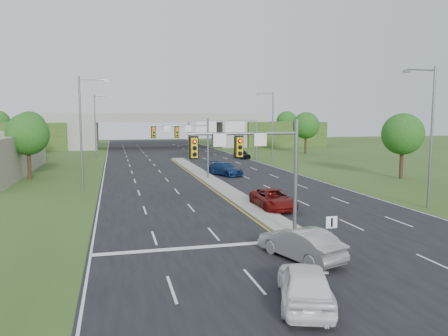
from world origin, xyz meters
TOP-DOWN VIEW (x-y plane):
  - ground at (0.00, 0.00)m, footprint 240.00×240.00m
  - road at (0.00, 35.00)m, footprint 24.00×160.00m
  - median at (0.00, 23.00)m, footprint 2.00×54.00m
  - median_nose at (0.00, -4.00)m, footprint 2.00×2.00m
  - lane_markings at (-0.60, 28.91)m, footprint 23.72×160.00m
  - signal_mast_near at (-2.26, -0.07)m, footprint 6.62×0.60m
  - signal_mast_far at (-2.26, 24.93)m, footprint 6.62×0.60m
  - keep_right_sign at (0.00, -4.53)m, footprint 0.60×0.13m
  - sign_gantry at (6.68, 44.92)m, footprint 11.58×0.44m
  - overpass at (0.00, 80.00)m, footprint 80.00×14.00m
  - lightpole_l_mid at (-13.30, 20.00)m, footprint 2.85×0.25m
  - lightpole_l_far at (-13.30, 55.00)m, footprint 2.85×0.25m
  - lightpole_r_near at (13.30, 5.00)m, footprint 2.85×0.25m
  - lightpole_r_far at (13.30, 40.00)m, footprint 2.85×0.25m
  - tree_l_near at (-20.00, 30.00)m, footprint 4.80×4.80m
  - tree_l_mid at (-24.00, 55.00)m, footprint 5.20×5.20m
  - tree_r_near at (22.00, 20.00)m, footprint 4.80×4.80m
  - tree_r_mid at (26.00, 55.00)m, footprint 5.20×5.20m
  - tree_back_b at (-24.00, 94.00)m, footprint 5.60×5.60m
  - tree_back_c at (24.00, 94.00)m, footprint 5.60×5.60m
  - tree_back_d at (38.00, 94.00)m, footprint 6.00×6.00m
  - car_white at (-3.56, -9.21)m, footprint 3.38×5.17m
  - car_silver at (-1.50, -4.21)m, footprint 3.21×5.17m
  - car_far_a at (1.50, 7.65)m, footprint 2.51×5.44m
  - car_far_b at (2.69, 27.65)m, footprint 4.28×5.91m
  - car_far_c at (11.00, 48.32)m, footprint 2.31×4.52m

SIDE VIEW (x-z plane):
  - ground at x=0.00m, z-range 0.00..0.00m
  - road at x=0.00m, z-range 0.00..0.02m
  - lane_markings at x=-0.60m, z-range 0.02..0.03m
  - median at x=0.00m, z-range 0.02..0.18m
  - median_nose at x=0.00m, z-range 0.02..0.18m
  - car_far_c at x=11.00m, z-range 0.02..1.49m
  - car_far_a at x=1.50m, z-range 0.02..1.53m
  - car_far_b at x=2.69m, z-range 0.02..1.61m
  - car_silver at x=-1.50m, z-range 0.02..1.63m
  - car_white at x=-3.56m, z-range 0.02..1.66m
  - keep_right_sign at x=0.00m, z-range 0.42..2.62m
  - overpass at x=0.00m, z-range -0.50..7.60m
  - signal_mast_near at x=-2.26m, z-range 1.23..8.23m
  - signal_mast_far at x=-2.26m, z-range 1.23..8.23m
  - tree_l_near at x=-20.00m, z-range 1.38..8.98m
  - tree_r_near at x=22.00m, z-range 1.38..8.98m
  - sign_gantry at x=6.68m, z-range 1.90..8.58m
  - tree_l_mid at x=-24.00m, z-range 1.44..9.57m
  - tree_r_mid at x=26.00m, z-range 1.44..9.57m
  - tree_back_b at x=-24.00m, z-range 1.35..9.67m
  - tree_back_c at x=24.00m, z-range 1.35..9.67m
  - tree_back_d at x=38.00m, z-range 1.41..10.26m
  - lightpole_l_mid at x=-13.30m, z-range 0.60..11.60m
  - lightpole_l_far at x=-13.30m, z-range 0.60..11.60m
  - lightpole_r_near at x=13.30m, z-range 0.60..11.60m
  - lightpole_r_far at x=13.30m, z-range 0.60..11.60m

